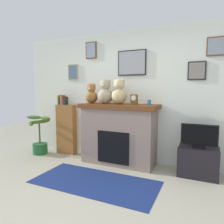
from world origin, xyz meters
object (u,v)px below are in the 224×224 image
object	(u,v)px
fireplace	(119,134)
teddy_bear_brown	(105,93)
teddy_bear_tan	(91,94)
potted_plant	(39,138)
mantel_clock	(134,99)
bookshelf	(66,128)
candle_jar	(149,102)
television	(199,136)
teddy_bear_grey	(119,93)
tv_stand	(198,162)

from	to	relation	value
fireplace	teddy_bear_brown	distance (m)	0.84
fireplace	teddy_bear_tan	xyz separation A→B (m)	(-0.60, -0.02, 0.75)
fireplace	potted_plant	world-z (taller)	fireplace
mantel_clock	fireplace	bearing A→B (deg)	176.50
bookshelf	candle_jar	distance (m)	2.00
candle_jar	television	bearing A→B (deg)	-0.60
teddy_bear_brown	teddy_bear_grey	xyz separation A→B (m)	(0.29, 0.00, -0.00)
teddy_bear_brown	candle_jar	bearing A→B (deg)	0.04
potted_plant	teddy_bear_tan	world-z (taller)	teddy_bear_tan
fireplace	television	xyz separation A→B (m)	(1.44, -0.03, 0.09)
fireplace	tv_stand	xyz separation A→B (m)	(1.44, -0.03, -0.34)
bookshelf	television	xyz separation A→B (m)	(2.75, -0.10, 0.09)
bookshelf	teddy_bear_tan	bearing A→B (deg)	-7.38
candle_jar	mantel_clock	xyz separation A→B (m)	(-0.28, -0.00, 0.05)
teddy_bear_tan	fireplace	bearing A→B (deg)	1.75
teddy_bear_brown	television	bearing A→B (deg)	-0.27
fireplace	teddy_bear_grey	distance (m)	0.79
candle_jar	teddy_bear_grey	size ratio (longest dim) A/B	0.20
television	mantel_clock	size ratio (longest dim) A/B	3.04
bookshelf	teddy_bear_brown	size ratio (longest dim) A/B	2.76
fireplace	tv_stand	size ratio (longest dim) A/B	2.42
fireplace	bookshelf	xyz separation A→B (m)	(-1.31, 0.07, 0.00)
television	teddy_bear_tan	distance (m)	2.14
tv_stand	mantel_clock	world-z (taller)	mantel_clock
teddy_bear_brown	teddy_bear_grey	world-z (taller)	teddy_bear_brown
candle_jar	teddy_bear_tan	size ratio (longest dim) A/B	0.24
fireplace	television	bearing A→B (deg)	-1.06
fireplace	potted_plant	size ratio (longest dim) A/B	1.70
candle_jar	teddy_bear_brown	xyz separation A→B (m)	(-0.87, -0.00, 0.17)
teddy_bear_grey	bookshelf	bearing A→B (deg)	175.97
bookshelf	candle_jar	world-z (taller)	bookshelf
teddy_bear_tan	potted_plant	bearing A→B (deg)	-171.78
tv_stand	television	size ratio (longest dim) A/B	1.09
potted_plant	bookshelf	bearing A→B (deg)	27.11
mantel_clock	teddy_bear_grey	xyz separation A→B (m)	(-0.30, 0.00, 0.12)
television	teddy_bear_tan	world-z (taller)	teddy_bear_tan
tv_stand	teddy_bear_tan	world-z (taller)	teddy_bear_tan
teddy_bear_tan	bookshelf	bearing A→B (deg)	172.62
mantel_clock	tv_stand	bearing A→B (deg)	-0.31
tv_stand	teddy_bear_tan	distance (m)	2.31
fireplace	television	distance (m)	1.44
teddy_bear_grey	teddy_bear_brown	bearing A→B (deg)	-180.00
bookshelf	candle_jar	bearing A→B (deg)	-2.79
television	candle_jar	xyz separation A→B (m)	(-0.85, 0.01, 0.53)
potted_plant	candle_jar	xyz separation A→B (m)	(2.44, 0.18, 0.85)
candle_jar	mantel_clock	size ratio (longest dim) A/B	0.51
tv_stand	mantel_clock	xyz separation A→B (m)	(-1.13, 0.01, 1.01)
bookshelf	teddy_bear_tan	xyz separation A→B (m)	(0.72, -0.09, 0.75)
teddy_bear_tan	television	bearing A→B (deg)	-0.24
teddy_bear_brown	teddy_bear_grey	bearing A→B (deg)	0.00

